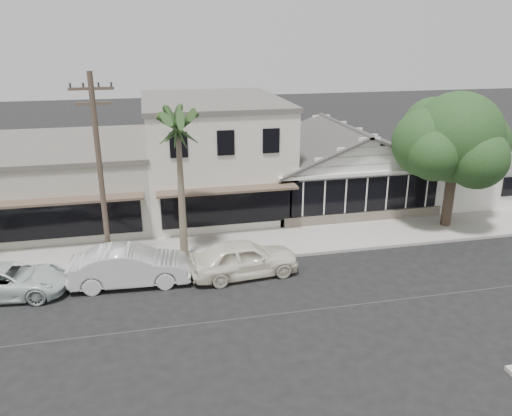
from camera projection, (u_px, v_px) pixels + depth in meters
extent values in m
plane|color=black|center=(335.00, 307.00, 20.09)|extent=(140.00, 140.00, 0.00)
cube|color=#9E9991|center=(133.00, 255.00, 24.65)|extent=(90.00, 3.50, 0.15)
cube|color=white|center=(339.00, 179.00, 32.11)|extent=(10.00, 8.00, 3.00)
cube|color=black|center=(366.00, 195.00, 28.29)|extent=(8.80, 0.10, 2.00)
cube|color=#60564C|center=(364.00, 218.00, 28.77)|extent=(9.60, 0.18, 0.70)
cube|color=white|center=(462.00, 176.00, 32.86)|extent=(6.00, 6.00, 3.00)
cube|color=silver|center=(213.00, 155.00, 30.81)|extent=(8.00, 10.00, 6.50)
cube|color=#B0AB9E|center=(62.00, 182.00, 29.37)|extent=(10.00, 10.00, 4.20)
cylinder|color=brown|center=(101.00, 178.00, 21.54)|extent=(0.24, 0.24, 9.00)
cube|color=brown|center=(91.00, 89.00, 20.26)|extent=(1.80, 0.12, 0.12)
cube|color=brown|center=(93.00, 104.00, 20.47)|extent=(1.40, 0.12, 0.12)
imported|color=white|center=(244.00, 258.00, 22.50)|extent=(5.09, 2.45, 1.67)
imported|color=silver|center=(130.00, 266.00, 21.70)|extent=(5.24, 2.04, 1.70)
imported|color=silver|center=(8.00, 281.00, 20.80)|extent=(5.12, 2.77, 1.37)
cylinder|color=#4A392D|center=(448.00, 202.00, 27.84)|extent=(0.56, 0.56, 3.00)
sphere|color=#1B3C18|center=(457.00, 137.00, 26.61)|extent=(4.87, 4.87, 4.87)
sphere|color=#1B3C18|center=(477.00, 142.00, 27.63)|extent=(3.56, 3.56, 3.56)
sphere|color=#1B3C18|center=(427.00, 142.00, 26.75)|extent=(3.75, 3.75, 3.75)
sphere|color=#1B3C18|center=(477.00, 159.00, 25.68)|extent=(3.18, 3.18, 3.18)
sphere|color=#1B3C18|center=(433.00, 128.00, 27.78)|extent=(3.37, 3.37, 3.37)
sphere|color=#1B3C18|center=(463.00, 120.00, 27.83)|extent=(3.00, 3.00, 3.00)
sphere|color=#1B3C18|center=(435.00, 154.00, 25.80)|extent=(2.81, 2.81, 2.81)
cone|color=#726651|center=(182.00, 199.00, 23.16)|extent=(0.40, 0.40, 6.32)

